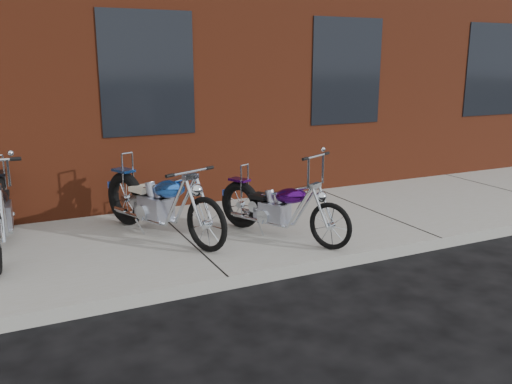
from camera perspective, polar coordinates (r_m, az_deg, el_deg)
ground at (r=5.90m, az=-2.91°, el=-10.27°), size 120.00×120.00×0.00m
sidewalk at (r=7.19m, az=-7.55°, el=-5.24°), size 22.00×3.00×0.15m
chopper_purple at (r=7.00m, az=2.48°, el=-1.85°), size 0.98×1.88×1.14m
chopper_blue at (r=7.12m, az=-10.08°, el=-1.32°), size 1.01×2.22×1.02m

